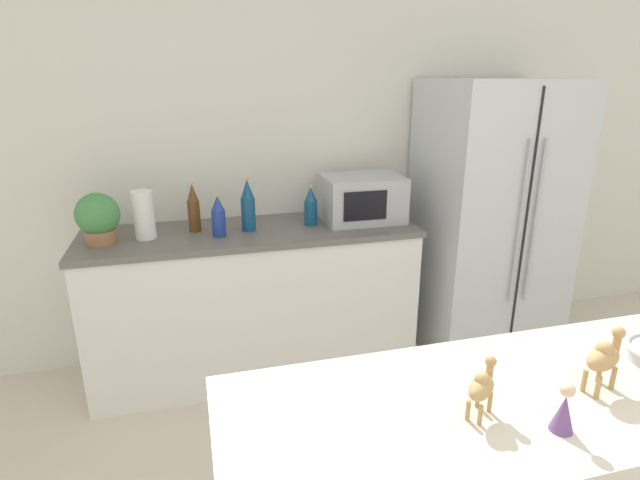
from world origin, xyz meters
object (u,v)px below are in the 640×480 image
object	(u,v)px
back_bottle_0	(311,207)
wise_man_figurine_crimson	(564,410)
camel_figurine	(604,357)
camel_figurine_second	(482,386)
back_bottle_2	(194,208)
back_bottle_3	(248,206)
paper_towel_roll	(144,215)
back_bottle_1	(218,216)
microwave	(362,198)
potted_plant	(98,217)
refrigerator	(489,221)

from	to	relation	value
back_bottle_0	wise_man_figurine_crimson	world-z (taller)	back_bottle_0
wise_man_figurine_crimson	camel_figurine	bearing A→B (deg)	28.00
camel_figurine_second	back_bottle_2	bearing A→B (deg)	107.34
back_bottle_3	camel_figurine	distance (m)	2.03
paper_towel_roll	back_bottle_3	xyz separation A→B (m)	(0.57, -0.00, 0.01)
camel_figurine_second	back_bottle_1	bearing A→B (deg)	104.82
microwave	back_bottle_2	size ratio (longest dim) A/B	1.67
back_bottle_1	back_bottle_3	size ratio (longest dim) A/B	0.78
potted_plant	wise_man_figurine_crimson	distance (m)	2.37
camel_figurine_second	refrigerator	bearing A→B (deg)	56.29
back_bottle_2	microwave	bearing A→B (deg)	-1.74
back_bottle_0	camel_figurine_second	xyz separation A→B (m)	(-0.06, -1.94, 0.05)
microwave	refrigerator	bearing A→B (deg)	-6.48
back_bottle_1	back_bottle_3	xyz separation A→B (m)	(0.17, 0.06, 0.03)
back_bottle_0	wise_man_figurine_crimson	bearing A→B (deg)	-87.41
potted_plant	microwave	bearing A→B (deg)	2.37
potted_plant	camel_figurine	distance (m)	2.40
back_bottle_3	paper_towel_roll	bearing A→B (deg)	179.70
back_bottle_0	wise_man_figurine_crimson	distance (m)	2.04
refrigerator	camel_figurine	xyz separation A→B (m)	(-0.88, -1.85, 0.22)
potted_plant	camel_figurine	bearing A→B (deg)	-51.90
paper_towel_roll	camel_figurine	xyz separation A→B (m)	(1.25, -1.92, 0.05)
back_bottle_2	refrigerator	bearing A→B (deg)	-3.91
microwave	camel_figurine	distance (m)	1.95
potted_plant	back_bottle_2	xyz separation A→B (m)	(0.50, 0.09, -0.01)
refrigerator	back_bottle_3	size ratio (longest dim) A/B	5.71
microwave	back_bottle_0	size ratio (longest dim) A/B	1.99
back_bottle_1	back_bottle_3	distance (m)	0.19
back_bottle_2	back_bottle_3	size ratio (longest dim) A/B	0.92
back_bottle_0	camel_figurine_second	bearing A→B (deg)	-91.79
refrigerator	back_bottle_2	distance (m)	1.88
refrigerator	back_bottle_1	world-z (taller)	refrigerator
wise_man_figurine_crimson	back_bottle_2	bearing A→B (deg)	110.34
refrigerator	potted_plant	bearing A→B (deg)	179.17
refrigerator	camel_figurine_second	size ratio (longest dim) A/B	12.67
potted_plant	back_bottle_2	distance (m)	0.51
back_bottle_2	camel_figurine_second	size ratio (longest dim) A/B	2.05
back_bottle_3	wise_man_figurine_crimson	distance (m)	2.08
potted_plant	back_bottle_0	distance (m)	1.18
potted_plant	back_bottle_3	xyz separation A→B (m)	(0.80, 0.03, 0.00)
camel_figurine	wise_man_figurine_crimson	distance (m)	0.24
back_bottle_0	camel_figurine_second	distance (m)	1.94
potted_plant	back_bottle_1	bearing A→B (deg)	-3.57
potted_plant	camel_figurine	xyz separation A→B (m)	(1.48, -1.89, 0.04)
potted_plant	back_bottle_0	xyz separation A→B (m)	(1.18, 0.04, -0.03)
refrigerator	back_bottle_1	bearing A→B (deg)	-179.84
back_bottle_1	camel_figurine_second	bearing A→B (deg)	-75.18
paper_towel_roll	microwave	xyz separation A→B (m)	(1.28, 0.03, 0.01)
camel_figurine	refrigerator	bearing A→B (deg)	64.49
camel_figurine	camel_figurine_second	size ratio (longest dim) A/B	1.18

